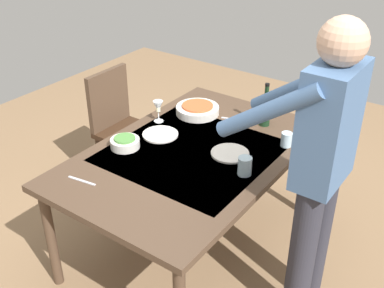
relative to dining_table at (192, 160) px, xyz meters
The scene contains 14 objects.
ground_plane 0.67m from the dining_table, ahead, with size 6.00×6.00×0.00m, color #846647.
dining_table is the anchor object (origin of this frame).
chair_near 0.99m from the dining_table, 109.26° to the right, with size 0.40×0.40×0.91m.
person_server 0.85m from the dining_table, 86.12° to the left, with size 0.42×0.61×1.69m.
wine_bottle 0.62m from the dining_table, 161.30° to the left, with size 0.07×0.07×0.30m.
wine_glass_left 0.48m from the dining_table, 114.64° to the right, with size 0.07×0.07×0.15m.
water_cup_near_left 0.40m from the dining_table, 84.87° to the left, with size 0.08×0.08×0.11m, color silver.
water_cup_near_right 0.59m from the dining_table, 131.84° to the left, with size 0.07×0.07×0.09m, color silver.
serving_bowl_pasta 0.52m from the dining_table, 148.75° to the right, with size 0.30×0.30×0.07m.
side_bowl_salad 0.42m from the dining_table, 61.21° to the right, with size 0.18×0.18×0.07m.
dinner_plate_near 0.24m from the dining_table, 116.78° to the left, with size 0.23×0.23×0.01m, color silver.
dinner_plate_far 0.29m from the dining_table, 98.97° to the right, with size 0.23×0.23×0.01m, color silver.
table_knife 0.52m from the dining_table, behind, with size 0.01×0.20×0.01m, color silver.
table_fork 0.69m from the dining_table, 26.53° to the right, with size 0.01×0.18×0.01m, color silver.
Camera 1 is at (1.99, 1.42, 2.19)m, focal length 44.01 mm.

